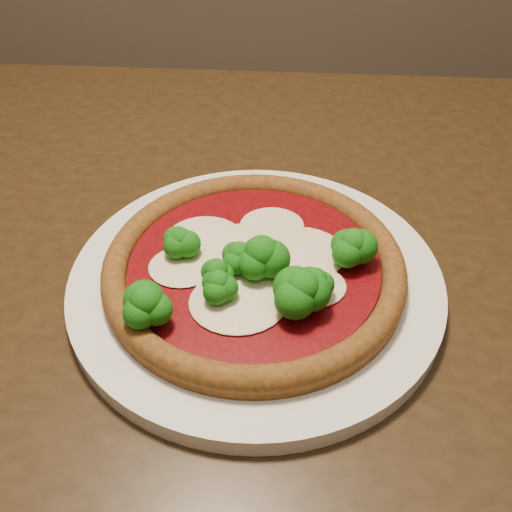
{
  "coord_description": "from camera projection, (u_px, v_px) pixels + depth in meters",
  "views": [
    {
      "loc": [
        -0.04,
        -0.4,
        1.13
      ],
      "look_at": [
        -0.04,
        -0.02,
        0.79
      ],
      "focal_mm": 40.0,
      "sensor_mm": 36.0,
      "label": 1
    }
  ],
  "objects": [
    {
      "name": "pizza",
      "position": [
        254.0,
        267.0,
        0.51
      ],
      "size": [
        0.28,
        0.28,
        0.06
      ],
      "rotation": [
        0.0,
        0.0,
        -0.03
      ],
      "color": "brown",
      "rests_on": "plate"
    },
    {
      "name": "plate",
      "position": [
        256.0,
        280.0,
        0.54
      ],
      "size": [
        0.35,
        0.35,
        0.02
      ],
      "primitive_type": "cylinder",
      "color": "silver",
      "rests_on": "dining_table"
    },
    {
      "name": "dining_table",
      "position": [
        193.0,
        307.0,
        0.65
      ],
      "size": [
        1.24,
        0.93,
        0.75
      ],
      "rotation": [
        0.0,
        0.0,
        -0.07
      ],
      "color": "black",
      "rests_on": "floor"
    }
  ]
}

